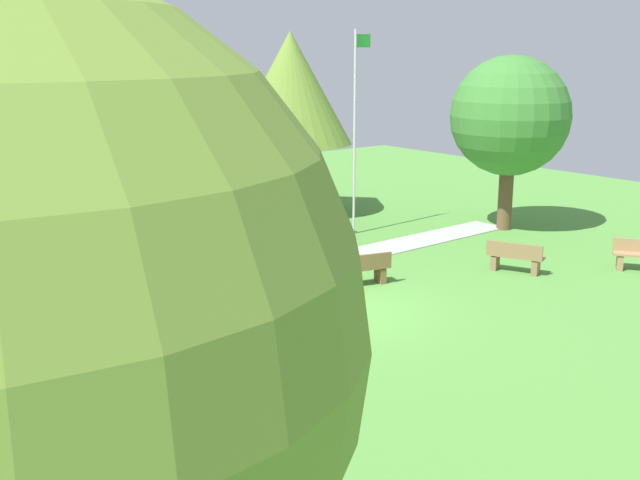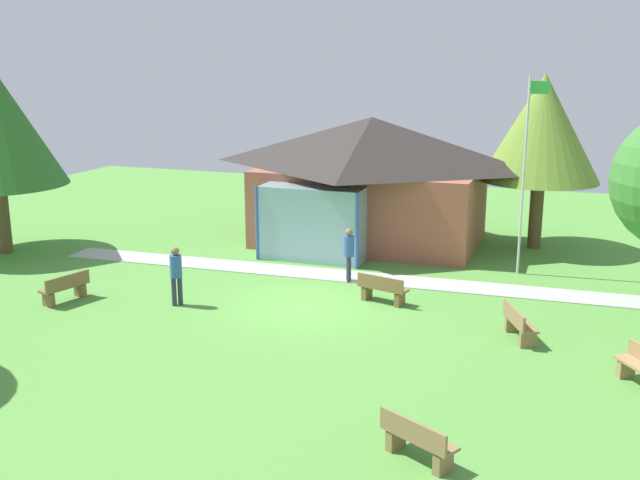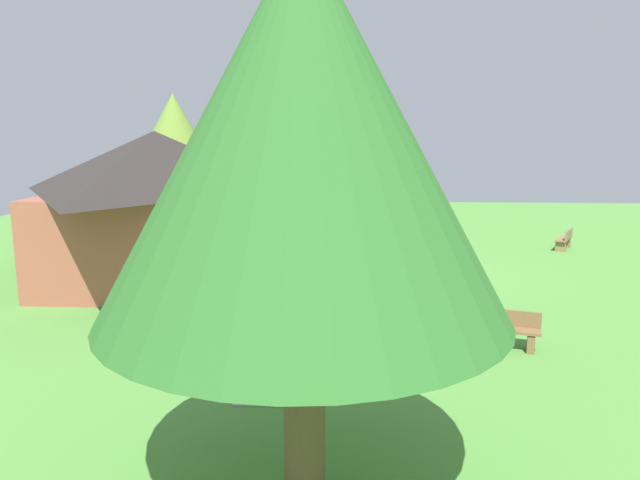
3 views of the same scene
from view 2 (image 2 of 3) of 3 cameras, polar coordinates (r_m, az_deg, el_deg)
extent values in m
plane|color=#54933D|center=(21.66, -1.01, -5.03)|extent=(44.00, 44.00, 0.00)
cube|color=#A35642|center=(28.70, 3.89, 2.71)|extent=(8.16, 5.27, 2.91)
pyramid|color=#2D2826|center=(28.33, 3.97, 7.48)|extent=(9.16, 6.27, 1.89)
cube|color=#8CB2BF|center=(26.08, -0.62, 1.26)|extent=(3.67, 1.20, 2.62)
cylinder|color=#3359B2|center=(26.21, -4.85, 1.28)|extent=(0.12, 0.12, 2.62)
cylinder|color=#3359B2|center=(24.96, 2.87, 0.67)|extent=(0.12, 0.12, 2.62)
cube|color=#ADADA8|center=(24.46, 1.54, -2.75)|extent=(20.02, 1.98, 0.03)
cylinder|color=silver|center=(24.92, 15.34, 4.62)|extent=(0.08, 0.08, 6.43)
cube|color=green|center=(24.62, 16.48, 11.15)|extent=(0.60, 0.02, 0.40)
cube|color=brown|center=(21.85, 4.87, -3.66)|extent=(1.56, 0.81, 0.06)
cube|color=brown|center=(22.19, 3.62, -4.05)|extent=(0.26, 0.43, 0.39)
cube|color=brown|center=(21.68, 6.13, -4.55)|extent=(0.26, 0.43, 0.39)
cube|color=brown|center=(21.63, 4.63, -3.26)|extent=(1.47, 0.44, 0.36)
cube|color=olive|center=(13.79, 7.61, -14.76)|extent=(1.53, 1.10, 0.06)
cube|color=olive|center=(14.23, 5.83, -14.92)|extent=(0.33, 0.43, 0.39)
cube|color=olive|center=(13.62, 9.42, -16.46)|extent=(0.33, 0.43, 0.39)
cube|color=olive|center=(13.56, 7.11, -14.26)|extent=(1.35, 0.76, 0.36)
cube|color=olive|center=(19.69, 15.14, -6.12)|extent=(1.01, 1.55, 0.06)
cube|color=olive|center=(20.26, 14.57, -6.28)|extent=(0.43, 0.31, 0.39)
cube|color=olive|center=(19.30, 15.63, -7.38)|extent=(0.43, 0.31, 0.39)
cube|color=olive|center=(19.56, 14.65, -5.57)|extent=(0.67, 1.39, 0.36)
cube|color=brown|center=(23.12, -19.03, -3.40)|extent=(0.83, 1.56, 0.06)
cube|color=brown|center=(22.90, -20.09, -4.33)|extent=(0.43, 0.26, 0.39)
cube|color=brown|center=(23.50, -17.90, -3.68)|extent=(0.43, 0.26, 0.39)
cube|color=brown|center=(22.91, -18.79, -2.99)|extent=(0.46, 1.46, 0.36)
cube|color=#9E7A51|center=(18.31, 22.39, -9.14)|extent=(0.42, 0.36, 0.39)
cylinder|color=#2D3347|center=(21.91, -11.13, -3.90)|extent=(0.14, 0.14, 0.85)
cylinder|color=#2D3347|center=(21.96, -10.68, -3.84)|extent=(0.14, 0.14, 0.85)
cylinder|color=#3359A5|center=(21.72, -10.99, -1.98)|extent=(0.34, 0.34, 0.65)
sphere|color=#846047|center=(21.60, -11.05, -0.85)|extent=(0.24, 0.24, 0.24)
cylinder|color=#2D3347|center=(23.69, 2.23, -2.28)|extent=(0.14, 0.14, 0.85)
cylinder|color=#2D3347|center=(23.86, 2.19, -2.16)|extent=(0.14, 0.14, 0.85)
cylinder|color=#3359A5|center=(23.57, 2.23, -0.47)|extent=(0.34, 0.34, 0.65)
sphere|color=#846047|center=(23.47, 2.24, 0.58)|extent=(0.24, 0.24, 0.24)
cylinder|color=brown|center=(28.99, 16.22, 1.91)|extent=(0.50, 0.50, 2.54)
cone|color=olive|center=(28.52, 16.66, 8.24)|extent=(4.34, 4.34, 3.90)
cylinder|color=brown|center=(29.46, -23.17, 1.50)|extent=(0.53, 0.53, 2.52)
camera|label=1|loc=(18.60, -52.45, 5.07)|focal=43.69mm
camera|label=3|loc=(33.61, -33.16, 7.69)|focal=32.64mm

